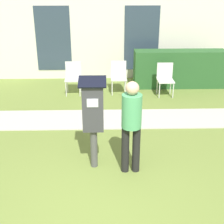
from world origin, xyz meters
name	(u,v)px	position (x,y,z in m)	size (l,w,h in m)	color
ground_plane	(92,216)	(0.00, 0.00, 0.00)	(40.00, 40.00, 0.00)	olive
sidewalk	(96,119)	(0.00, 3.26, 0.01)	(12.00, 1.10, 0.02)	#B7B2A8
building_facade	(97,29)	(0.00, 6.75, 1.60)	(10.00, 0.26, 3.20)	silver
parking_meter	(93,112)	(0.00, 1.28, 1.02)	(0.44, 0.31, 1.59)	#4C4C4C
person_standing	(131,121)	(0.61, 1.11, 0.93)	(0.32, 0.32, 1.58)	black
outdoor_chair_left	(73,75)	(-0.68, 5.15, 0.53)	(0.44, 0.44, 0.90)	silver
outdoor_chair_middle	(119,74)	(0.61, 5.20, 0.53)	(0.44, 0.44, 0.90)	silver
outdoor_chair_right	(165,77)	(1.89, 4.94, 0.53)	(0.44, 0.44, 0.90)	silver
hedge_row	(179,69)	(2.46, 5.70, 0.55)	(2.72, 0.60, 1.10)	#285628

